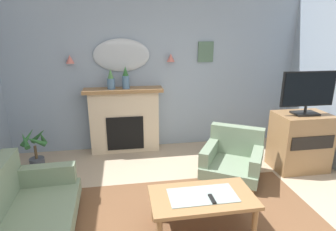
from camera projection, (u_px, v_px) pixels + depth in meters
wall_back at (157, 71)px, 5.00m from camera, size 6.23×0.10×2.82m
fireplace at (125, 121)px, 4.93m from camera, size 1.36×0.36×1.16m
mantel_vase_left at (111, 80)px, 4.66m from camera, size 0.13×0.13×0.34m
mantel_vase_centre at (126, 79)px, 4.70m from camera, size 0.12×0.12×0.38m
wall_mirror at (122, 55)px, 4.74m from camera, size 0.96×0.06×0.56m
wall_sconce_left at (70, 59)px, 4.57m from camera, size 0.14×0.14×0.14m
wall_sconce_right at (171, 58)px, 4.84m from camera, size 0.14×0.14×0.14m
framed_picture at (206, 52)px, 4.97m from camera, size 0.28×0.03×0.36m
coffee_table at (202, 200)px, 2.92m from camera, size 1.10×0.60×0.45m
tv_remote at (212, 199)px, 2.82m from camera, size 0.04×0.16×0.02m
floral_couch at (15, 222)px, 2.67m from camera, size 0.92×1.75×0.76m
armchair_in_corner at (233, 157)px, 4.12m from camera, size 1.11×1.12×0.71m
tv_cabinet at (300, 141)px, 4.32m from camera, size 0.80×0.57×0.90m
tv_flatscreen at (308, 92)px, 4.07m from camera, size 0.84×0.24×0.65m
potted_plant_small_fern at (36, 151)px, 4.29m from camera, size 0.43×0.43×0.68m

